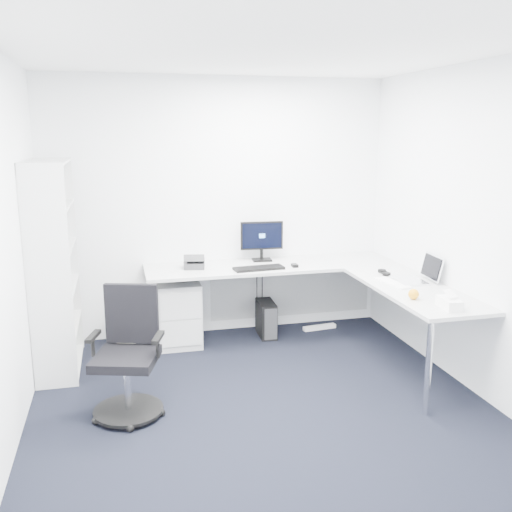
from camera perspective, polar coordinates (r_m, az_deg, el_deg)
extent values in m
plane|color=black|center=(4.49, 1.40, -16.19)|extent=(4.20, 4.20, 0.00)
plane|color=white|center=(3.98, 1.62, 20.33)|extent=(4.20, 4.20, 0.00)
cube|color=white|center=(6.05, -3.77, 4.79)|extent=(3.60, 0.02, 2.70)
cube|color=white|center=(2.15, 16.63, -9.99)|extent=(3.60, 0.02, 2.70)
cube|color=white|center=(4.82, 22.64, 1.88)|extent=(0.02, 4.20, 2.70)
cube|color=#B1B3B3|center=(5.92, -7.80, -5.59)|extent=(0.43, 0.54, 0.66)
cube|color=black|center=(6.13, 1.02, -6.28)|extent=(0.19, 0.39, 0.37)
cube|color=beige|center=(6.05, -13.03, -6.78)|extent=(0.20, 0.42, 0.39)
cube|color=white|center=(6.40, 6.37, -7.10)|extent=(0.38, 0.11, 0.04)
cube|color=black|center=(5.70, 0.28, -1.23)|extent=(0.51, 0.22, 0.02)
cube|color=black|center=(5.81, 3.89, -0.95)|extent=(0.06, 0.09, 0.03)
cube|color=white|center=(5.32, 13.49, -2.63)|extent=(0.19, 0.43, 0.01)
sphere|color=orange|center=(4.86, 15.48, -3.70)|extent=(0.09, 0.09, 0.09)
cube|color=white|center=(4.70, 18.77, -4.51)|extent=(0.14, 0.24, 0.08)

